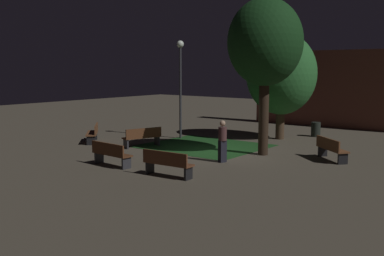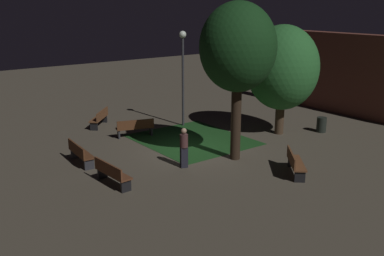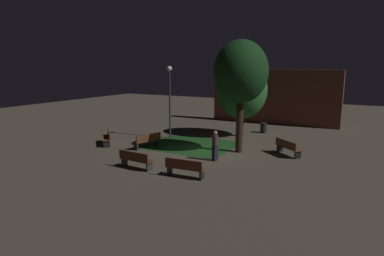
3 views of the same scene
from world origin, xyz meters
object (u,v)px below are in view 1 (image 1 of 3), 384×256
Objects in this scene: bench_back_row at (111,153)px; tree_lawn_side at (265,43)px; tree_near_wall at (281,74)px; bench_front_right at (331,148)px; lamp_post_plaza_east at (180,73)px; trash_bin at (316,129)px; bench_corner at (94,133)px; bench_lawn_edge at (142,137)px; bench_front_left at (167,163)px; pedestrian at (222,140)px.

tree_lawn_side reaches higher than bench_back_row.
tree_near_wall is (1.86, 9.69, 2.79)m from bench_back_row.
tree_lawn_side reaches higher than bench_front_right.
lamp_post_plaza_east is 6.51× the size of trash_bin.
bench_lawn_edge is at bearing 10.16° from bench_corner.
tree_near_wall is 5.04m from lamp_post_plaza_east.
bench_front_left is at bearing -23.01° from bench_corner.
tree_near_wall is at bearing 57.70° from bench_lawn_edge.
bench_front_left is at bearing -0.00° from bench_back_row.
bench_back_row and bench_corner have the same top height.
bench_corner is 0.97× the size of bench_front_right.
bench_lawn_edge is at bearing -121.73° from trash_bin.
bench_corner is at bearing -165.05° from bench_front_right.
tree_near_wall is at bearing 98.37° from pedestrian.
tree_near_wall is at bearing -119.86° from trash_bin.
bench_lawn_edge is at bearing -163.41° from bench_front_right.
tree_lawn_side is (-2.65, -0.61, 4.09)m from bench_front_right.
bench_corner is (-2.79, -0.50, 0.00)m from bench_lawn_edge.
tree_lawn_side is at bearing 18.37° from bench_lawn_edge.
tree_near_wall reaches higher than bench_corner.
tree_near_wall is 4.69m from tree_lawn_side.
pedestrian reaches higher than bench_corner.
bench_front_right is 1.04× the size of pedestrian.
bench_corner is 9.29m from tree_lawn_side.
lamp_post_plaza_east reaches higher than pedestrian.
bench_lawn_edge is 7.64m from tree_near_wall.
trash_bin is (2.95, 11.60, -0.10)m from bench_back_row.
bench_lawn_edge is at bearing -84.33° from lamp_post_plaza_east.
bench_front_left is 6.81m from tree_lawn_side.
pedestrian is (4.77, -0.55, 0.37)m from bench_lawn_edge.
pedestrian is (0.07, 3.13, 0.37)m from bench_front_left.
trash_bin is (1.10, 1.91, -2.89)m from tree_near_wall.
bench_front_left is at bearing -84.74° from tree_near_wall.
trash_bin is at bearing 118.28° from bench_front_right.
lamp_post_plaza_east is 3.06× the size of pedestrian.
pedestrian reaches higher than bench_front_right.
pedestrian is at bearing 88.65° from bench_front_left.
lamp_post_plaza_east is at bearing 144.29° from pedestrian.
tree_near_wall reaches higher than bench_front_right.
bench_front_right is at bearing -61.72° from trash_bin.
bench_front_left is 10.12m from tree_near_wall.
bench_back_row is 2.41× the size of trash_bin.
bench_front_left is 3.15m from pedestrian.
bench_lawn_edge is at bearing -161.63° from tree_lawn_side.
tree_near_wall reaches higher than trash_bin.
bench_front_right is at bearing 16.59° from bench_lawn_edge.
bench_lawn_edge is (-4.69, 3.68, 0.00)m from bench_front_left.
bench_corner is 2.15× the size of trash_bin.
bench_front_right is 4.28m from pedestrian.
bench_lawn_edge is 1.11× the size of bench_front_right.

